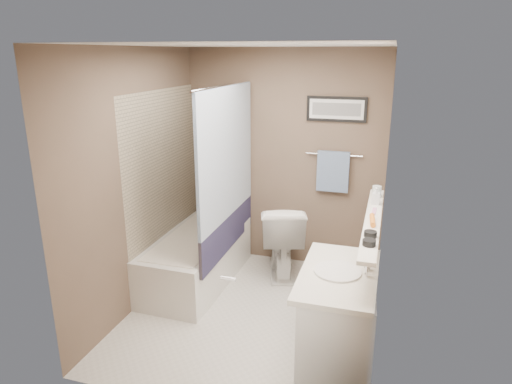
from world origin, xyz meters
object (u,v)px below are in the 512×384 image
(toilet, at_px, (282,238))
(soap_bottle, at_px, (376,196))
(vanity, at_px, (337,326))
(candle_bowl_near, at_px, (369,243))
(glass_jar, at_px, (377,192))
(candle_bowl_far, at_px, (370,234))
(hair_brush_front, at_px, (373,220))
(bathtub, at_px, (196,259))

(toilet, xyz_separation_m, soap_bottle, (0.97, -0.69, 0.78))
(vanity, height_order, soap_bottle, soap_bottle)
(candle_bowl_near, bearing_deg, soap_bottle, 90.00)
(vanity, xyz_separation_m, candle_bowl_near, (0.19, -0.10, 0.73))
(vanity, xyz_separation_m, glass_jar, (0.19, 1.01, 0.77))
(candle_bowl_far, relative_size, hair_brush_front, 0.41)
(candle_bowl_far, relative_size, soap_bottle, 0.62)
(glass_jar, distance_m, soap_bottle, 0.21)
(candle_bowl_far, bearing_deg, hair_brush_front, 90.00)
(hair_brush_front, xyz_separation_m, soap_bottle, (0.00, 0.47, 0.05))
(vanity, bearing_deg, candle_bowl_near, -30.57)
(candle_bowl_far, bearing_deg, toilet, 124.07)
(bathtub, bearing_deg, glass_jar, 0.73)
(toilet, height_order, glass_jar, glass_jar)
(vanity, distance_m, candle_bowl_near, 0.76)
(candle_bowl_near, height_order, hair_brush_front, hair_brush_front)
(toilet, xyz_separation_m, candle_bowl_far, (0.97, -1.43, 0.73))
(candle_bowl_far, relative_size, glass_jar, 0.90)
(candle_bowl_far, xyz_separation_m, glass_jar, (0.00, 0.95, 0.03))
(toilet, relative_size, glass_jar, 8.16)
(toilet, bearing_deg, glass_jar, 136.61)
(candle_bowl_near, relative_size, candle_bowl_far, 1.00)
(toilet, bearing_deg, bathtub, 12.15)
(bathtub, bearing_deg, toilet, 30.73)
(candle_bowl_far, bearing_deg, candle_bowl_near, -90.00)
(toilet, distance_m, candle_bowl_near, 2.00)
(hair_brush_front, bearing_deg, candle_bowl_far, -90.00)
(vanity, distance_m, hair_brush_front, 0.83)
(soap_bottle, bearing_deg, candle_bowl_far, -90.00)
(vanity, bearing_deg, bathtub, 143.91)
(bathtub, height_order, glass_jar, glass_jar)
(candle_bowl_near, distance_m, hair_brush_front, 0.43)
(toilet, bearing_deg, candle_bowl_far, 107.09)
(bathtub, relative_size, candle_bowl_far, 16.67)
(vanity, distance_m, glass_jar, 1.28)
(bathtub, relative_size, soap_bottle, 10.37)
(soap_bottle, bearing_deg, candle_bowl_near, -90.00)
(hair_brush_front, bearing_deg, candle_bowl_near, -90.00)
(bathtub, xyz_separation_m, soap_bottle, (1.79, -0.23, 0.94))
(bathtub, distance_m, soap_bottle, 2.03)
(glass_jar, bearing_deg, candle_bowl_near, -90.00)
(candle_bowl_near, relative_size, soap_bottle, 0.62)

